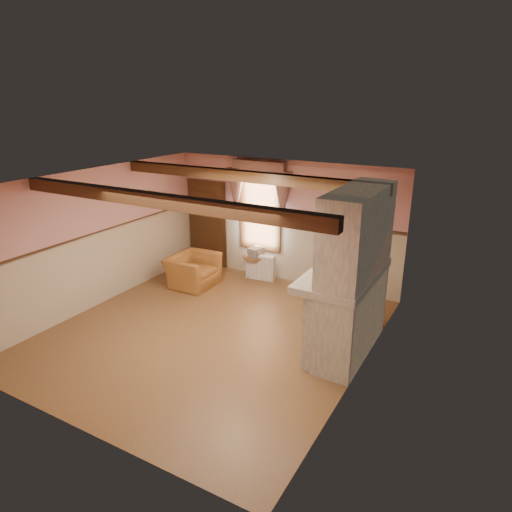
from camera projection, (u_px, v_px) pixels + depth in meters
The scene contains 26 objects.
floor at pixel (211, 332), 8.42m from camera, with size 5.50×6.00×0.01m, color brown.
ceiling at pixel (206, 181), 7.49m from camera, with size 5.50×6.00×0.01m, color silver.
wall_back at pixel (284, 222), 10.43m from camera, with size 5.50×0.02×2.80m, color #CE8F93.
wall_front at pixel (66, 335), 5.49m from camera, with size 5.50×0.02×2.80m, color #CE8F93.
wall_left at pixel (97, 238), 9.23m from camera, with size 0.02×6.00×2.80m, color #CE8F93.
wall_right at pixel (363, 292), 6.69m from camera, with size 0.02×6.00×2.80m, color #CE8F93.
wainscot at pixel (210, 295), 8.18m from camera, with size 5.50×6.00×1.50m, color beige, non-canonical shape.
chair_rail at pixel (209, 255), 7.93m from camera, with size 5.50×6.00×0.08m, color black, non-canonical shape.
firebox at pixel (326, 321), 7.85m from camera, with size 0.20×0.95×0.90m, color black.
armchair at pixel (193, 270), 10.40m from camera, with size 1.09×0.95×0.71m, color #9E662D.
side_table at pixel (254, 267), 10.84m from camera, with size 0.51×0.51×0.55m, color brown.
book_stack at pixel (256, 252), 10.72m from camera, with size 0.26×0.32×0.20m, color #B7AD8C.
radiator at pixel (260, 267), 10.75m from camera, with size 0.70×0.18×0.60m, color silver.
bowl at pixel (341, 271), 7.29m from camera, with size 0.38×0.38×0.09m, color brown.
mantel_clock at pixel (356, 255), 7.89m from camera, with size 0.14×0.24×0.20m, color black.
oil_lamp at pixel (350, 258), 7.61m from camera, with size 0.11×0.11×0.28m, color gold.
candle_red at pixel (331, 279), 6.89m from camera, with size 0.06×0.06×0.16m, color #AD2115.
jar_yellow at pixel (335, 276), 7.05m from camera, with size 0.06×0.06×0.12m, color yellow.
fireplace at pixel (354, 275), 7.33m from camera, with size 0.85×2.00×2.80m, color gray.
mantel at pixel (343, 275), 7.43m from camera, with size 1.05×2.05×0.12m, color gray.
overmantel_mirror at pixel (335, 237), 7.31m from camera, with size 0.06×1.44×1.04m, color silver.
door at pixel (208, 225), 11.46m from camera, with size 1.10×0.10×2.10m, color black.
window at pixel (260, 208), 10.60m from camera, with size 1.06×0.08×2.02m, color white.
window_drapes at pixel (259, 183), 10.32m from camera, with size 1.30×0.14×1.40m, color gray.
ceiling_beam_front at pixel (158, 200), 6.54m from camera, with size 5.50×0.18×0.20m, color black.
ceiling_beam_back at pixel (243, 176), 8.51m from camera, with size 5.50×0.18×0.20m, color black.
Camera 1 is at (4.38, -6.12, 4.12)m, focal length 32.00 mm.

